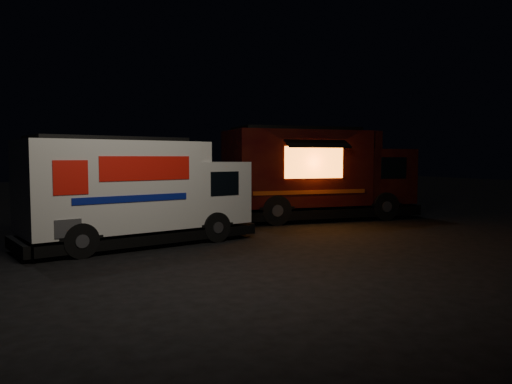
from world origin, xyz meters
name	(u,v)px	position (x,y,z in m)	size (l,w,h in m)	color
ground	(248,244)	(0.00, 0.00, 0.00)	(80.00, 80.00, 0.00)	black
white_truck	(140,191)	(-2.51, 1.37, 1.41)	(6.20, 2.12, 2.81)	silver
red_truck	(319,174)	(4.82, 3.73, 1.69)	(7.27, 2.67, 3.38)	#39110A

